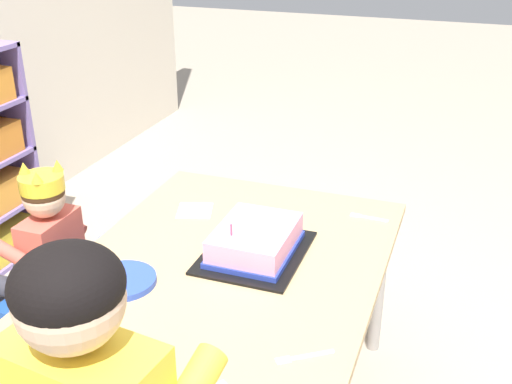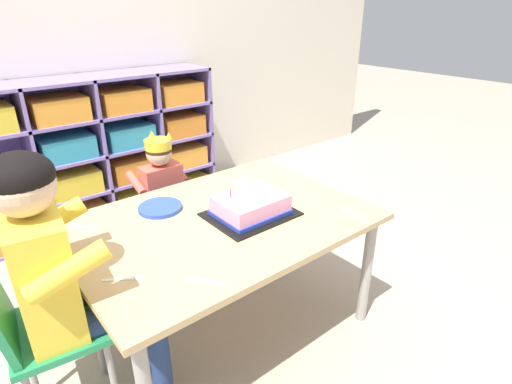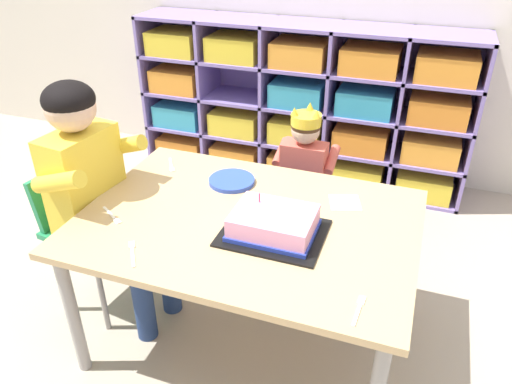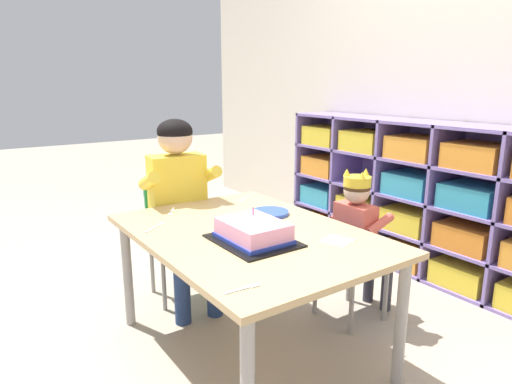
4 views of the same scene
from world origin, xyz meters
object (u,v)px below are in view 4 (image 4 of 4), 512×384
at_px(fork_beside_plate_stack, 245,288).
at_px(paper_plate_stack, 270,213).
at_px(fork_scattered_mid_table, 156,227).
at_px(fork_by_napkin, 172,212).
at_px(fork_near_cake_tray, 244,200).
at_px(birthday_cake_on_tray, 253,233).
at_px(activity_table, 249,244).
at_px(child_with_crown, 360,227).
at_px(classroom_chair_adult_side, 176,226).
at_px(adult_helper_seated, 181,193).
at_px(classroom_chair_blue, 345,259).

bearing_deg(fork_beside_plate_stack, paper_plate_stack, -129.33).
distance_m(paper_plate_stack, fork_scattered_mid_table, 0.56).
distance_m(fork_by_napkin, fork_beside_plate_stack, 0.95).
distance_m(paper_plate_stack, fork_near_cake_tray, 0.31).
distance_m(birthday_cake_on_tray, fork_beside_plate_stack, 0.44).
relative_size(birthday_cake_on_tray, fork_scattered_mid_table, 2.87).
relative_size(activity_table, child_with_crown, 1.51).
xyz_separation_m(classroom_chair_adult_side, fork_by_napkin, (0.26, -0.14, 0.17)).
bearing_deg(activity_table, adult_helper_seated, -177.56).
distance_m(activity_table, child_with_crown, 0.67).
xyz_separation_m(child_with_crown, classroom_chair_adult_side, (-0.78, -0.68, -0.08)).
height_order(child_with_crown, birthday_cake_on_tray, child_with_crown).
xyz_separation_m(classroom_chair_blue, paper_plate_stack, (-0.21, -0.34, 0.26)).
distance_m(adult_helper_seated, fork_by_napkin, 0.20).
bearing_deg(paper_plate_stack, fork_by_napkin, -129.63).
relative_size(child_with_crown, fork_scattered_mid_table, 6.50).
relative_size(adult_helper_seated, fork_by_napkin, 8.26).
distance_m(classroom_chair_blue, fork_by_napkin, 0.93).
distance_m(fork_scattered_mid_table, fork_by_napkin, 0.25).
bearing_deg(fork_by_napkin, activity_table, -129.44).
bearing_deg(fork_near_cake_tray, adult_helper_seated, 119.00).
relative_size(fork_beside_plate_stack, fork_near_cake_tray, 1.09).
distance_m(child_with_crown, classroom_chair_adult_side, 1.04).
distance_m(child_with_crown, paper_plate_stack, 0.49).
relative_size(classroom_chair_adult_side, fork_scattered_mid_table, 5.25).
xyz_separation_m(adult_helper_seated, fork_scattered_mid_table, (0.34, -0.29, -0.05)).
bearing_deg(fork_scattered_mid_table, fork_beside_plate_stack, 54.16).
height_order(classroom_chair_blue, child_with_crown, child_with_crown).
distance_m(classroom_chair_adult_side, adult_helper_seated, 0.25).
relative_size(classroom_chair_blue, adult_helper_seated, 0.54).
xyz_separation_m(activity_table, fork_by_napkin, (-0.48, -0.15, 0.06)).
distance_m(classroom_chair_adult_side, fork_by_napkin, 0.34).
bearing_deg(fork_by_napkin, paper_plate_stack, -96.82).
height_order(adult_helper_seated, fork_near_cake_tray, adult_helper_seated).
bearing_deg(birthday_cake_on_tray, paper_plate_stack, 133.48).
height_order(fork_by_napkin, fork_beside_plate_stack, same).
relative_size(classroom_chair_blue, birthday_cake_on_tray, 1.58).
relative_size(activity_table, fork_scattered_mid_table, 9.84).
bearing_deg(adult_helper_seated, fork_beside_plate_stack, -97.99).
bearing_deg(birthday_cake_on_tray, fork_by_napkin, -170.89).
xyz_separation_m(classroom_chair_blue, child_with_crown, (0.00, 0.10, 0.16)).
height_order(fork_scattered_mid_table, fork_by_napkin, same).
relative_size(classroom_chair_adult_side, fork_near_cake_tray, 5.57).
height_order(classroom_chair_adult_side, fork_near_cake_tray, classroom_chair_adult_side).
distance_m(classroom_chair_blue, birthday_cake_on_tray, 0.69).
relative_size(activity_table, birthday_cake_on_tray, 3.43).
bearing_deg(fork_by_napkin, birthday_cake_on_tray, -138.08).
bearing_deg(fork_beside_plate_stack, fork_by_napkin, -97.75).
bearing_deg(paper_plate_stack, child_with_crown, 64.74).
bearing_deg(fork_by_napkin, fork_scattered_mid_table, 171.66).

